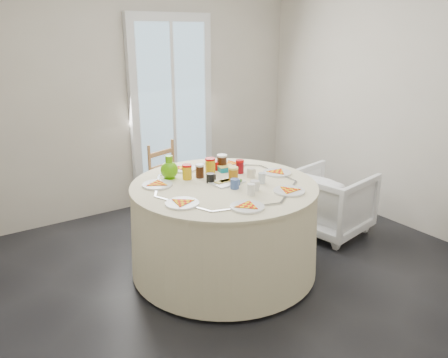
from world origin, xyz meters
TOP-DOWN VIEW (x-y plane):
  - floor at (0.00, 0.00)m, footprint 4.00×4.00m
  - wall_back at (0.00, 2.00)m, footprint 4.00×0.02m
  - wall_right at (2.00, 0.00)m, footprint 0.02×4.00m
  - glass_door at (0.40, 1.95)m, footprint 1.00×0.08m
  - table at (-0.04, 0.26)m, footprint 1.52×1.52m
  - wooden_chair at (0.05, 1.31)m, footprint 0.47×0.46m
  - armchair at (1.23, 0.27)m, footprint 0.75×0.78m
  - place_settings at (-0.04, 0.26)m, footprint 1.61×1.61m
  - jar_cluster at (-0.01, 0.47)m, footprint 0.57×0.38m
  - butter_tub at (0.16, 0.52)m, footprint 0.15×0.12m
  - green_pitcher at (-0.34, 0.62)m, footprint 0.16×0.16m
  - cheese_platter at (-0.01, 0.26)m, footprint 0.27×0.19m
  - mugs_glasses at (0.06, 0.22)m, footprint 0.54×0.54m

SIDE VIEW (x-z plane):
  - floor at x=0.00m, z-range 0.00..0.00m
  - table at x=-0.04m, z-range -0.01..0.76m
  - armchair at x=1.23m, z-range 0.04..0.74m
  - wooden_chair at x=0.05m, z-range 0.04..0.90m
  - place_settings at x=-0.04m, z-range 0.76..0.78m
  - cheese_platter at x=-0.01m, z-range 0.76..0.79m
  - butter_tub at x=0.16m, z-range 0.76..0.81m
  - mugs_glasses at x=0.06m, z-range 0.76..0.86m
  - jar_cluster at x=-0.01m, z-range 0.74..0.90m
  - green_pitcher at x=-0.34m, z-range 0.78..0.96m
  - glass_door at x=0.40m, z-range 0.00..2.10m
  - wall_back at x=0.00m, z-range 0.00..2.60m
  - wall_right at x=2.00m, z-range 0.00..2.60m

